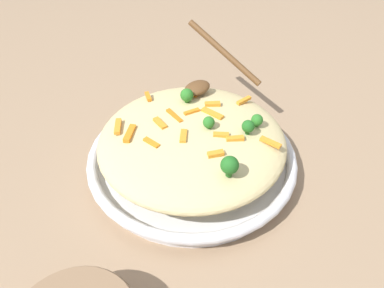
{
  "coord_description": "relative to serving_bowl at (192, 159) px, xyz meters",
  "views": [
    {
      "loc": [
        0.35,
        0.34,
        0.49
      ],
      "look_at": [
        0.0,
        0.0,
        0.06
      ],
      "focal_mm": 34.5,
      "sensor_mm": 36.0,
      "label": 1
    }
  ],
  "objects": [
    {
      "name": "carrot_piece_14",
      "position": [
        0.03,
        0.01,
        0.08
      ],
      "size": [
        0.03,
        0.03,
        0.01
      ],
      "primitive_type": "cube",
      "rotation": [
        0.0,
        0.0,
        0.71
      ],
      "color": "orange",
      "rests_on": "pasta_mound"
    },
    {
      "name": "ground_plane",
      "position": [
        0.0,
        0.0,
        -0.02
      ],
      "size": [
        2.4,
        2.4,
        0.0
      ],
      "primitive_type": "plane",
      "color": "#9E7F60"
    },
    {
      "name": "carrot_piece_9",
      "position": [
        -0.03,
        -0.03,
        0.08
      ],
      "size": [
        0.03,
        0.02,
        0.01
      ],
      "primitive_type": "cube",
      "rotation": [
        0.0,
        0.0,
        2.84
      ],
      "color": "orange",
      "rests_on": "pasta_mound"
    },
    {
      "name": "carrot_piece_4",
      "position": [
        -0.03,
        0.07,
        0.07
      ],
      "size": [
        0.03,
        0.03,
        0.01
      ],
      "primitive_type": "cube",
      "rotation": [
        0.0,
        0.0,
        5.63
      ],
      "color": "orange",
      "rests_on": "pasta_mound"
    },
    {
      "name": "carrot_piece_0",
      "position": [
        0.03,
        -0.04,
        0.08
      ],
      "size": [
        0.02,
        0.03,
        0.01
      ],
      "primitive_type": "cube",
      "rotation": [
        0.0,
        0.0,
        1.37
      ],
      "color": "orange",
      "rests_on": "pasta_mound"
    },
    {
      "name": "broccoli_floret_0",
      "position": [
        0.04,
        0.11,
        0.09
      ],
      "size": [
        0.03,
        0.03,
        0.04
      ],
      "color": "#205B1C",
      "rests_on": "pasta_mound"
    },
    {
      "name": "carrot_piece_7",
      "position": [
        0.02,
        0.07,
        0.08
      ],
      "size": [
        0.03,
        0.02,
        0.01
      ],
      "primitive_type": "cube",
      "rotation": [
        0.0,
        0.0,
        5.76
      ],
      "color": "orange",
      "rests_on": "pasta_mound"
    },
    {
      "name": "broccoli_floret_2",
      "position": [
        -0.06,
        0.07,
        0.09
      ],
      "size": [
        0.02,
        0.02,
        0.03
      ],
      "color": "#205B1C",
      "rests_on": "pasta_mound"
    },
    {
      "name": "carrot_piece_15",
      "position": [
        -0.01,
        -0.13,
        0.07
      ],
      "size": [
        0.02,
        0.03,
        0.01
      ],
      "primitive_type": "cube",
      "rotation": [
        0.0,
        0.0,
        1.09
      ],
      "color": "orange",
      "rests_on": "pasta_mound"
    },
    {
      "name": "serving_bowl",
      "position": [
        0.0,
        0.0,
        0.0
      ],
      "size": [
        0.37,
        0.37,
        0.04
      ],
      "color": "silver",
      "rests_on": "ground_plane"
    },
    {
      "name": "broccoli_floret_3",
      "position": [
        -0.02,
        0.02,
        0.09
      ],
      "size": [
        0.02,
        0.02,
        0.02
      ],
      "color": "#296820",
      "rests_on": "pasta_mound"
    },
    {
      "name": "carrot_piece_3",
      "position": [
        0.07,
        -0.02,
        0.07
      ],
      "size": [
        0.01,
        0.03,
        0.01
      ],
      "primitive_type": "cube",
      "rotation": [
        0.0,
        0.0,
        4.79
      ],
      "color": "orange",
      "rests_on": "pasta_mound"
    },
    {
      "name": "serving_spoon",
      "position": [
        -0.12,
        -0.07,
        0.1
      ],
      "size": [
        0.13,
        0.18,
        0.09
      ],
      "color": "brown",
      "rests_on": "pasta_mound"
    },
    {
      "name": "carrot_piece_13",
      "position": [
        -0.05,
        0.0,
        0.08
      ],
      "size": [
        0.02,
        0.04,
        0.01
      ],
      "primitive_type": "cube",
      "rotation": [
        0.0,
        0.0,
        1.67
      ],
      "color": "orange",
      "rests_on": "pasta_mound"
    },
    {
      "name": "pasta_mound",
      "position": [
        0.0,
        0.0,
        0.05
      ],
      "size": [
        0.33,
        0.33,
        0.06
      ],
      "primitive_type": "ellipsoid",
      "color": "#DBC689",
      "rests_on": "serving_bowl"
    },
    {
      "name": "broccoli_floret_4",
      "position": [
        -0.05,
        -0.06,
        0.09
      ],
      "size": [
        0.02,
        0.02,
        0.03
      ],
      "color": "#296820",
      "rests_on": "pasta_mound"
    },
    {
      "name": "carrot_piece_6",
      "position": [
        0.08,
        -0.1,
        0.07
      ],
      "size": [
        0.03,
        0.04,
        0.01
      ],
      "primitive_type": "cube",
      "rotation": [
        0.0,
        0.0,
        3.99
      ],
      "color": "orange",
      "rests_on": "pasta_mound"
    },
    {
      "name": "carrot_piece_12",
      "position": [
        -0.07,
        0.12,
        0.07
      ],
      "size": [
        0.01,
        0.04,
        0.01
      ],
      "primitive_type": "cube",
      "rotation": [
        0.0,
        0.0,
        1.69
      ],
      "color": "orange",
      "rests_on": "pasta_mound"
    },
    {
      "name": "carrot_piece_1",
      "position": [
        -0.07,
        -0.02,
        0.08
      ],
      "size": [
        0.03,
        0.03,
        0.01
      ],
      "primitive_type": "cube",
      "rotation": [
        0.0,
        0.0,
        2.43
      ],
      "color": "orange",
      "rests_on": "pasta_mound"
    },
    {
      "name": "broccoli_floret_1",
      "position": [
        -0.09,
        0.07,
        0.08
      ],
      "size": [
        0.02,
        0.02,
        0.02
      ],
      "color": "#296820",
      "rests_on": "pasta_mound"
    },
    {
      "name": "carrot_piece_5",
      "position": [
        0.0,
        -0.04,
        0.08
      ],
      "size": [
        0.02,
        0.04,
        0.01
      ],
      "primitive_type": "cube",
      "rotation": [
        0.0,
        0.0,
        4.53
      ],
      "color": "orange",
      "rests_on": "pasta_mound"
    },
    {
      "name": "carrot_piece_11",
      "position": [
        0.08,
        -0.06,
        0.07
      ],
      "size": [
        0.04,
        0.03,
        0.01
      ],
      "primitive_type": "cube",
      "rotation": [
        0.0,
        0.0,
        3.75
      ],
      "color": "orange",
      "rests_on": "pasta_mound"
    },
    {
      "name": "carrot_piece_10",
      "position": [
        -0.13,
        0.01,
        0.07
      ],
      "size": [
        0.03,
        0.01,
        0.01
      ],
      "primitive_type": "cube",
      "rotation": [
        0.0,
        0.0,
        3.03
      ],
      "color": "orange",
      "rests_on": "pasta_mound"
    },
    {
      "name": "carrot_piece_8",
      "position": [
        -0.02,
        0.05,
        0.08
      ],
      "size": [
        0.02,
        0.03,
        0.01
      ],
      "primitive_type": "cube",
      "rotation": [
        0.0,
        0.0,
        5.43
      ],
      "color": "orange",
      "rests_on": "pasta_mound"
    },
    {
      "name": "carrot_piece_2",
      "position": [
        -0.08,
        -0.07,
        0.07
      ],
      "size": [
        0.01,
        0.03,
        0.01
      ],
      "primitive_type": "cube",
      "rotation": [
        0.0,
        0.0,
        1.59
      ],
      "color": "orange",
      "rests_on": "pasta_mound"
    }
  ]
}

